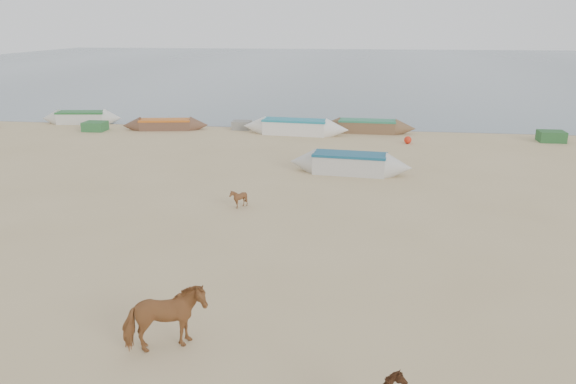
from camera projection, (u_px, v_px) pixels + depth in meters
The scene contains 7 objects.
ground at pixel (270, 263), 16.69m from camera, with size 140.00×140.00×0.00m, color tan.
sea at pixel (351, 65), 94.45m from camera, with size 160.00×160.00×0.00m, color slate.
cow_adult at pixel (165, 319), 12.04m from camera, with size 0.81×1.77×1.49m, color #925A2F.
calf_front at pixel (239, 198), 21.54m from camera, with size 0.61×0.69×0.76m, color brown.
near_canoe at pixel (350, 163), 26.43m from camera, with size 5.79×1.33×0.97m, color beige, non-canonical shape.
waterline_canoes at pixel (318, 127), 36.10m from camera, with size 57.49×4.82×0.97m.
beach_clutter at pixel (383, 132), 35.20m from camera, with size 45.53×4.02×0.64m.
Camera 1 is at (2.63, -15.15, 6.84)m, focal length 35.00 mm.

